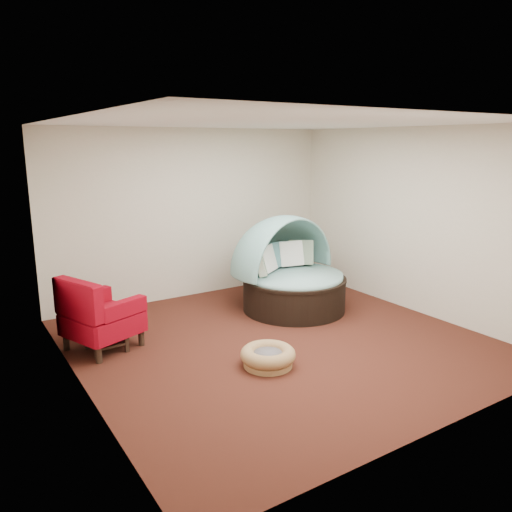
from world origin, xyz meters
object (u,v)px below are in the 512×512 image
canopy_daybed (290,266)px  side_table (106,328)px  pet_basket (268,356)px  red_armchair (98,316)px

canopy_daybed → side_table: size_ratio=3.85×
side_table → canopy_daybed: bearing=1.7°
pet_basket → red_armchair: red_armchair is taller
pet_basket → red_armchair: (-1.52, 1.56, 0.32)m
side_table → red_armchair: bearing=124.4°
canopy_daybed → red_armchair: (-2.98, -0.00, -0.24)m
canopy_daybed → pet_basket: 2.21m
red_armchair → side_table: size_ratio=2.13×
pet_basket → red_armchair: 2.20m
pet_basket → canopy_daybed: bearing=46.9°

